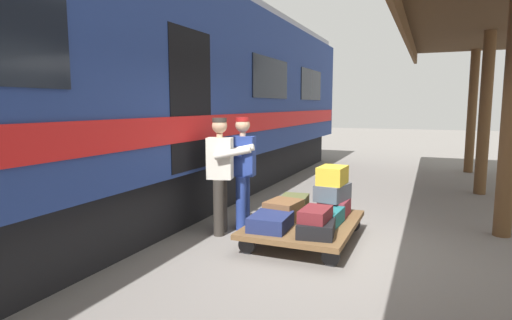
{
  "coord_description": "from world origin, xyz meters",
  "views": [
    {
      "loc": [
        -0.96,
        5.24,
        1.88
      ],
      "look_at": [
        1.2,
        0.07,
        1.15
      ],
      "focal_mm": 29.44,
      "sensor_mm": 36.0,
      "label": 1
    }
  ],
  "objects_px": {
    "train_car": "(109,94)",
    "suitcase_black_hardshell": "(316,227)",
    "porter_in_overalls": "(242,169)",
    "suitcase_maroon_trunk": "(316,214)",
    "porter_by_door": "(221,172)",
    "suitcase_yellow_case": "(332,175)",
    "luggage_cart": "(304,224)",
    "suitcase_olive_duffel": "(295,203)",
    "suitcase_burgundy_valise": "(334,207)",
    "suitcase_teal_softside": "(326,217)",
    "suitcase_brown_leather": "(284,210)",
    "suitcase_navy_fabric": "(271,222)",
    "suitcase_slate_roller": "(333,192)"
  },
  "relations": [
    {
      "from": "train_car",
      "to": "suitcase_black_hardshell",
      "type": "height_order",
      "value": "train_car"
    },
    {
      "from": "train_car",
      "to": "porter_in_overalls",
      "type": "height_order",
      "value": "train_car"
    },
    {
      "from": "train_car",
      "to": "suitcase_maroon_trunk",
      "type": "distance_m",
      "value": 3.75
    },
    {
      "from": "suitcase_black_hardshell",
      "to": "porter_by_door",
      "type": "relative_size",
      "value": 0.35
    },
    {
      "from": "suitcase_yellow_case",
      "to": "suitcase_black_hardshell",
      "type": "bearing_deg",
      "value": 92.07
    },
    {
      "from": "luggage_cart",
      "to": "suitcase_olive_duffel",
      "type": "bearing_deg",
      "value": -59.35
    },
    {
      "from": "train_car",
      "to": "suitcase_burgundy_valise",
      "type": "distance_m",
      "value": 3.88
    },
    {
      "from": "suitcase_burgundy_valise",
      "to": "suitcase_yellow_case",
      "type": "xyz_separation_m",
      "value": [
        0.04,
        0.01,
        0.47
      ]
    },
    {
      "from": "suitcase_teal_softside",
      "to": "suitcase_brown_leather",
      "type": "height_order",
      "value": "suitcase_brown_leather"
    },
    {
      "from": "suitcase_maroon_trunk",
      "to": "porter_in_overalls",
      "type": "xyz_separation_m",
      "value": [
        1.36,
        -0.76,
        0.39
      ]
    },
    {
      "from": "suitcase_yellow_case",
      "to": "porter_in_overalls",
      "type": "bearing_deg",
      "value": 10.33
    },
    {
      "from": "luggage_cart",
      "to": "suitcase_yellow_case",
      "type": "bearing_deg",
      "value": -118.06
    },
    {
      "from": "train_car",
      "to": "suitcase_navy_fabric",
      "type": "bearing_deg",
      "value": 174.16
    },
    {
      "from": "porter_in_overalls",
      "to": "porter_by_door",
      "type": "distance_m",
      "value": 0.4
    },
    {
      "from": "train_car",
      "to": "porter_by_door",
      "type": "xyz_separation_m",
      "value": [
        -1.9,
        -0.11,
        -1.14
      ]
    },
    {
      "from": "train_car",
      "to": "suitcase_olive_duffel",
      "type": "bearing_deg",
      "value": -165.33
    },
    {
      "from": "suitcase_maroon_trunk",
      "to": "suitcase_slate_roller",
      "type": "relative_size",
      "value": 0.94
    },
    {
      "from": "porter_in_overalls",
      "to": "suitcase_teal_softside",
      "type": "bearing_deg",
      "value": 169.37
    },
    {
      "from": "luggage_cart",
      "to": "porter_in_overalls",
      "type": "distance_m",
      "value": 1.3
    },
    {
      "from": "suitcase_teal_softside",
      "to": "suitcase_brown_leather",
      "type": "relative_size",
      "value": 1.09
    },
    {
      "from": "suitcase_maroon_trunk",
      "to": "suitcase_yellow_case",
      "type": "distance_m",
      "value": 1.06
    },
    {
      "from": "train_car",
      "to": "suitcase_slate_roller",
      "type": "height_order",
      "value": "train_car"
    },
    {
      "from": "suitcase_burgundy_valise",
      "to": "suitcase_teal_softside",
      "type": "distance_m",
      "value": 0.51
    },
    {
      "from": "suitcase_black_hardshell",
      "to": "suitcase_teal_softside",
      "type": "distance_m",
      "value": 0.51
    },
    {
      "from": "train_car",
      "to": "suitcase_burgundy_valise",
      "type": "xyz_separation_m",
      "value": [
        -3.43,
        -0.74,
        -1.66
      ]
    },
    {
      "from": "suitcase_yellow_case",
      "to": "porter_by_door",
      "type": "xyz_separation_m",
      "value": [
        1.49,
        0.61,
        0.05
      ]
    },
    {
      "from": "suitcase_maroon_trunk",
      "to": "train_car",
      "type": "bearing_deg",
      "value": -4.67
    },
    {
      "from": "suitcase_navy_fabric",
      "to": "suitcase_brown_leather",
      "type": "xyz_separation_m",
      "value": [
        0.0,
        -0.51,
        0.04
      ]
    },
    {
      "from": "suitcase_yellow_case",
      "to": "porter_by_door",
      "type": "bearing_deg",
      "value": 22.33
    },
    {
      "from": "suitcase_black_hardshell",
      "to": "suitcase_slate_roller",
      "type": "relative_size",
      "value": 1.08
    },
    {
      "from": "suitcase_navy_fabric",
      "to": "suitcase_yellow_case",
      "type": "relative_size",
      "value": 1.22
    },
    {
      "from": "suitcase_maroon_trunk",
      "to": "suitcase_yellow_case",
      "type": "height_order",
      "value": "suitcase_yellow_case"
    },
    {
      "from": "luggage_cart",
      "to": "porter_in_overalls",
      "type": "height_order",
      "value": "porter_in_overalls"
    },
    {
      "from": "luggage_cart",
      "to": "suitcase_maroon_trunk",
      "type": "relative_size",
      "value": 3.6
    },
    {
      "from": "suitcase_maroon_trunk",
      "to": "porter_in_overalls",
      "type": "relative_size",
      "value": 0.3
    },
    {
      "from": "suitcase_maroon_trunk",
      "to": "porter_by_door",
      "type": "height_order",
      "value": "porter_by_door"
    },
    {
      "from": "suitcase_maroon_trunk",
      "to": "suitcase_yellow_case",
      "type": "relative_size",
      "value": 1.06
    },
    {
      "from": "suitcase_slate_roller",
      "to": "suitcase_black_hardshell",
      "type": "bearing_deg",
      "value": 91.51
    },
    {
      "from": "porter_by_door",
      "to": "suitcase_navy_fabric",
      "type": "bearing_deg",
      "value": 156.33
    },
    {
      "from": "train_car",
      "to": "suitcase_teal_softside",
      "type": "height_order",
      "value": "train_car"
    },
    {
      "from": "suitcase_navy_fabric",
      "to": "porter_by_door",
      "type": "relative_size",
      "value": 0.35
    },
    {
      "from": "suitcase_brown_leather",
      "to": "suitcase_slate_roller",
      "type": "xyz_separation_m",
      "value": [
        -0.58,
        -0.49,
        0.21
      ]
    },
    {
      "from": "suitcase_teal_softside",
      "to": "suitcase_brown_leather",
      "type": "xyz_separation_m",
      "value": [
        0.61,
        0.0,
        0.03
      ]
    },
    {
      "from": "suitcase_brown_leather",
      "to": "suitcase_yellow_case",
      "type": "relative_size",
      "value": 1.02
    },
    {
      "from": "suitcase_maroon_trunk",
      "to": "porter_by_door",
      "type": "relative_size",
      "value": 0.3
    },
    {
      "from": "luggage_cart",
      "to": "suitcase_black_hardshell",
      "type": "xyz_separation_m",
      "value": [
        -0.3,
        0.51,
        0.13
      ]
    },
    {
      "from": "suitcase_slate_roller",
      "to": "porter_by_door",
      "type": "bearing_deg",
      "value": 21.94
    },
    {
      "from": "suitcase_black_hardshell",
      "to": "suitcase_slate_roller",
      "type": "xyz_separation_m",
      "value": [
        0.03,
        -1.01,
        0.25
      ]
    },
    {
      "from": "suitcase_brown_leather",
      "to": "luggage_cart",
      "type": "bearing_deg",
      "value": 180.0
    },
    {
      "from": "suitcase_teal_softside",
      "to": "suitcase_navy_fabric",
      "type": "bearing_deg",
      "value": 40.16
    }
  ]
}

